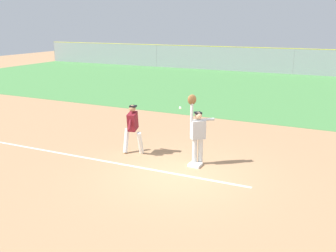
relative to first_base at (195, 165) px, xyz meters
name	(u,v)px	position (x,y,z in m)	size (l,w,h in m)	color
ground_plane	(179,174)	(-0.21, -0.81, -0.04)	(77.03, 77.03, 0.00)	tan
outfield_grass	(274,90)	(-0.21, 14.97, -0.04)	(53.72, 17.80, 0.01)	#4C8C47
chalk_foul_line	(76,156)	(-4.00, -0.90, -0.04)	(12.00, 0.10, 0.01)	white
first_base	(195,165)	(0.00, 0.00, 0.00)	(0.38, 0.38, 0.08)	white
fielder	(197,130)	(-0.02, 0.19, 1.08)	(0.74, 0.68, 2.28)	silver
runner	(133,126)	(-2.37, 0.18, 0.96)	(0.82, 0.84, 1.72)	white
baseball	(180,108)	(-0.49, -0.10, 1.82)	(0.07, 0.07, 0.07)	white
outfield_fence	(294,61)	(-0.21, 23.87, 1.08)	(53.80, 0.08, 2.25)	#93999E
parked_car_red	(171,57)	(-13.64, 27.30, 0.63)	(4.41, 2.15, 1.25)	#B21E1E
parked_car_silver	(221,60)	(-7.84, 27.21, 0.63)	(4.53, 2.38, 1.25)	#B7B7BC
parked_car_green	(287,62)	(-1.33, 27.95, 0.63)	(4.54, 2.39, 1.25)	#1E6B33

